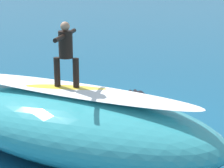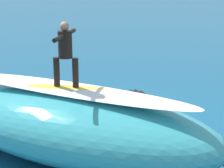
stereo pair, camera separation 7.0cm
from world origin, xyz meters
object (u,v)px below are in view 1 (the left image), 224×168
surfer_paddling (143,98)px  surfboard_riding (67,88)px  surfboard_paddling (144,105)px  surfer_riding (66,49)px

surfer_paddling → surfboard_riding: bearing=-44.9°
surfboard_riding → surfboard_paddling: (-0.24, -4.09, -1.60)m
surfboard_paddling → surfer_riding: bearing=-46.2°
surfer_riding → surfboard_paddling: 4.80m
surfer_riding → surfboard_paddling: size_ratio=0.69×
surfer_riding → surfboard_paddling: (-0.24, -4.09, -2.50)m
surfer_paddling → surfboard_paddling: bearing=0.0°
surfboard_riding → surfer_paddling: 4.42m
surfer_paddling → surfer_riding: bearing=-44.9°
surfboard_paddling → surfboard_riding: bearing=-46.2°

